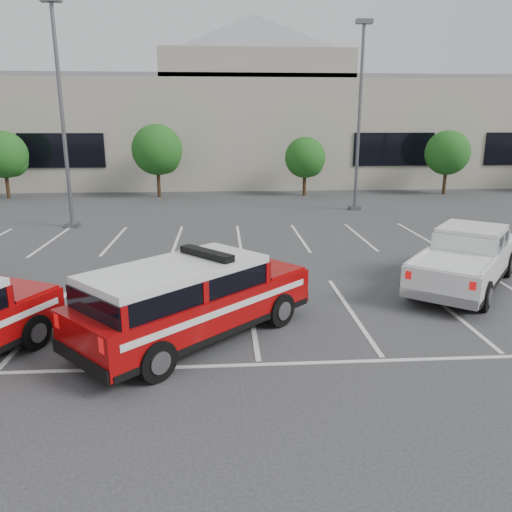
{
  "coord_description": "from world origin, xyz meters",
  "views": [
    {
      "loc": [
        -0.71,
        -12.37,
        4.95
      ],
      "look_at": [
        0.27,
        2.08,
        1.05
      ],
      "focal_mm": 35.0,
      "sensor_mm": 36.0,
      "label": 1
    }
  ],
  "objects_px": {
    "tree_right": "(448,154)",
    "light_pole_mid": "(359,118)",
    "light_pole_left": "(62,117)",
    "convention_building": "(231,125)",
    "tree_mid_left": "(159,151)",
    "tree_left": "(5,156)",
    "white_pickup": "(465,264)",
    "fire_chief_suv": "(192,305)",
    "tree_mid_right": "(306,159)"
  },
  "relations": [
    {
      "from": "light_pole_mid",
      "to": "fire_chief_suv",
      "type": "xyz_separation_m",
      "value": [
        -8.46,
        -17.43,
        -4.34
      ]
    },
    {
      "from": "tree_right",
      "to": "white_pickup",
      "type": "distance_m",
      "value": 21.85
    },
    {
      "from": "tree_left",
      "to": "light_pole_mid",
      "type": "xyz_separation_m",
      "value": [
        21.91,
        -6.05,
        2.41
      ]
    },
    {
      "from": "light_pole_left",
      "to": "light_pole_mid",
      "type": "distance_m",
      "value": 15.52
    },
    {
      "from": "light_pole_left",
      "to": "tree_left",
      "type": "bearing_deg",
      "value": 124.52
    },
    {
      "from": "tree_mid_right",
      "to": "tree_right",
      "type": "height_order",
      "value": "tree_right"
    },
    {
      "from": "convention_building",
      "to": "light_pole_left",
      "type": "relative_size",
      "value": 5.86
    },
    {
      "from": "tree_mid_left",
      "to": "tree_left",
      "type": "bearing_deg",
      "value": -180.0
    },
    {
      "from": "tree_right",
      "to": "fire_chief_suv",
      "type": "bearing_deg",
      "value": -125.19
    },
    {
      "from": "tree_mid_right",
      "to": "light_pole_left",
      "type": "relative_size",
      "value": 0.39
    },
    {
      "from": "tree_left",
      "to": "light_pole_left",
      "type": "relative_size",
      "value": 0.43
    },
    {
      "from": "tree_left",
      "to": "tree_mid_right",
      "type": "xyz_separation_m",
      "value": [
        20.0,
        -0.0,
        -0.27
      ]
    },
    {
      "from": "tree_right",
      "to": "light_pole_mid",
      "type": "height_order",
      "value": "light_pole_mid"
    },
    {
      "from": "light_pole_left",
      "to": "white_pickup",
      "type": "relative_size",
      "value": 1.74
    },
    {
      "from": "tree_left",
      "to": "light_pole_left",
      "type": "bearing_deg",
      "value": -55.48
    },
    {
      "from": "tree_mid_left",
      "to": "white_pickup",
      "type": "distance_m",
      "value": 23.34
    },
    {
      "from": "convention_building",
      "to": "tree_right",
      "type": "distance_m",
      "value": 17.96
    },
    {
      "from": "tree_right",
      "to": "tree_left",
      "type": "bearing_deg",
      "value": 180.0
    },
    {
      "from": "convention_building",
      "to": "fire_chief_suv",
      "type": "xyz_separation_m",
      "value": [
        -1.64,
        -33.29,
        -3.88
      ]
    },
    {
      "from": "light_pole_left",
      "to": "white_pickup",
      "type": "height_order",
      "value": "light_pole_left"
    },
    {
      "from": "fire_chief_suv",
      "to": "white_pickup",
      "type": "height_order",
      "value": "fire_chief_suv"
    },
    {
      "from": "light_pole_left",
      "to": "tree_right",
      "type": "bearing_deg",
      "value": 23.51
    },
    {
      "from": "convention_building",
      "to": "light_pole_mid",
      "type": "distance_m",
      "value": 17.27
    },
    {
      "from": "tree_left",
      "to": "convention_building",
      "type": "bearing_deg",
      "value": 33.05
    },
    {
      "from": "convention_building",
      "to": "tree_mid_right",
      "type": "relative_size",
      "value": 15.04
    },
    {
      "from": "convention_building",
      "to": "tree_mid_left",
      "type": "relative_size",
      "value": 12.38
    },
    {
      "from": "light_pole_mid",
      "to": "white_pickup",
      "type": "relative_size",
      "value": 1.74
    },
    {
      "from": "tree_right",
      "to": "light_pole_mid",
      "type": "distance_m",
      "value": 10.38
    },
    {
      "from": "tree_right",
      "to": "white_pickup",
      "type": "bearing_deg",
      "value": -112.55
    },
    {
      "from": "tree_mid_right",
      "to": "tree_right",
      "type": "relative_size",
      "value": 0.9
    },
    {
      "from": "tree_left",
      "to": "tree_right",
      "type": "xyz_separation_m",
      "value": [
        30.0,
        0.0,
        0.0
      ]
    },
    {
      "from": "convention_building",
      "to": "tree_left",
      "type": "relative_size",
      "value": 13.58
    },
    {
      "from": "tree_left",
      "to": "fire_chief_suv",
      "type": "bearing_deg",
      "value": -60.18
    },
    {
      "from": "tree_right",
      "to": "light_pole_mid",
      "type": "bearing_deg",
      "value": -143.23
    },
    {
      "from": "white_pickup",
      "to": "tree_left",
      "type": "bearing_deg",
      "value": 175.55
    },
    {
      "from": "white_pickup",
      "to": "tree_right",
      "type": "bearing_deg",
      "value": 105.85
    },
    {
      "from": "tree_left",
      "to": "tree_mid_left",
      "type": "bearing_deg",
      "value": 0.0
    },
    {
      "from": "tree_mid_right",
      "to": "fire_chief_suv",
      "type": "xyz_separation_m",
      "value": [
        -6.55,
        -23.47,
        -1.66
      ]
    },
    {
      "from": "tree_right",
      "to": "white_pickup",
      "type": "xyz_separation_m",
      "value": [
        -8.34,
        -20.09,
        -2.05
      ]
    },
    {
      "from": "tree_left",
      "to": "light_pole_mid",
      "type": "bearing_deg",
      "value": -15.43
    },
    {
      "from": "tree_mid_left",
      "to": "fire_chief_suv",
      "type": "distance_m",
      "value": 23.82
    },
    {
      "from": "light_pole_left",
      "to": "fire_chief_suv",
      "type": "height_order",
      "value": "light_pole_left"
    },
    {
      "from": "white_pickup",
      "to": "light_pole_left",
      "type": "bearing_deg",
      "value": -175.86
    },
    {
      "from": "tree_right",
      "to": "fire_chief_suv",
      "type": "height_order",
      "value": "tree_right"
    },
    {
      "from": "tree_mid_right",
      "to": "fire_chief_suv",
      "type": "relative_size",
      "value": 0.7
    },
    {
      "from": "tree_right",
      "to": "fire_chief_suv",
      "type": "distance_m",
      "value": 28.78
    },
    {
      "from": "tree_left",
      "to": "white_pickup",
      "type": "bearing_deg",
      "value": -42.85
    },
    {
      "from": "convention_building",
      "to": "light_pole_left",
      "type": "distance_m",
      "value": 21.49
    },
    {
      "from": "light_pole_mid",
      "to": "fire_chief_suv",
      "type": "height_order",
      "value": "light_pole_mid"
    },
    {
      "from": "tree_mid_right",
      "to": "fire_chief_suv",
      "type": "bearing_deg",
      "value": -105.59
    }
  ]
}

